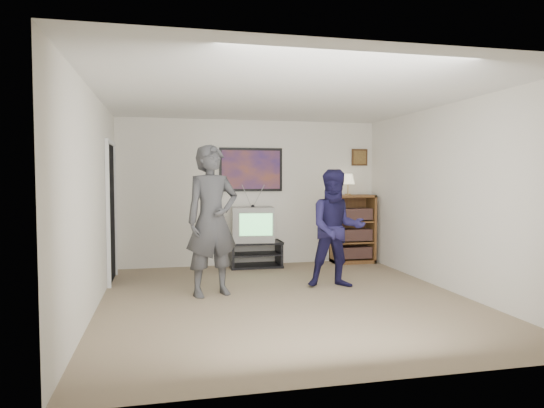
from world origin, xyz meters
name	(u,v)px	position (x,y,z in m)	size (l,w,h in m)	color
room_shell	(280,198)	(0.00, 0.35, 1.25)	(4.51, 5.00, 2.51)	#77694B
media_stand	(255,254)	(0.03, 2.23, 0.22)	(0.88, 0.49, 0.44)	black
crt_television	(253,224)	(-0.01, 2.23, 0.73)	(0.69, 0.58, 0.58)	gray
bookshelf	(353,229)	(1.80, 2.28, 0.60)	(0.73, 0.42, 1.21)	#592E1A
table_lamp	(348,184)	(1.72, 2.33, 1.39)	(0.24, 0.24, 0.38)	#FFF1C1
person_tall	(212,220)	(-0.87, 0.42, 0.97)	(0.71, 0.46, 1.94)	#3A3A3D
person_short	(336,229)	(0.84, 0.51, 0.82)	(0.79, 0.62, 1.63)	#1A163E
controller_left	(206,195)	(-0.92, 0.66, 1.29)	(0.04, 0.13, 0.04)	white
controller_right	(332,210)	(0.88, 0.79, 1.05)	(0.03, 0.11, 0.03)	white
poster	(251,170)	(0.00, 2.48, 1.65)	(1.10, 0.03, 0.75)	black
air_vent	(219,152)	(-0.55, 2.48, 1.95)	(0.28, 0.02, 0.14)	white
small_picture	(359,157)	(2.00, 2.48, 1.88)	(0.30, 0.03, 0.30)	#432E15
doorway	(110,213)	(-2.23, 1.60, 1.00)	(0.03, 0.85, 2.00)	black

